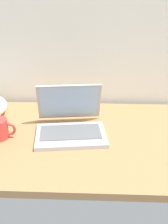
# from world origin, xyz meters

# --- Properties ---
(desk) EXTENTS (1.60, 0.76, 0.03)m
(desk) POSITION_xyz_m (0.00, 0.00, 0.01)
(desk) COLOR #A87A4C
(desk) RESTS_ON ground
(laptop) EXTENTS (0.34, 0.33, 0.21)m
(laptop) POSITION_xyz_m (-0.12, 0.04, 0.07)
(laptop) COLOR #B2B5BA
(laptop) RESTS_ON desk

